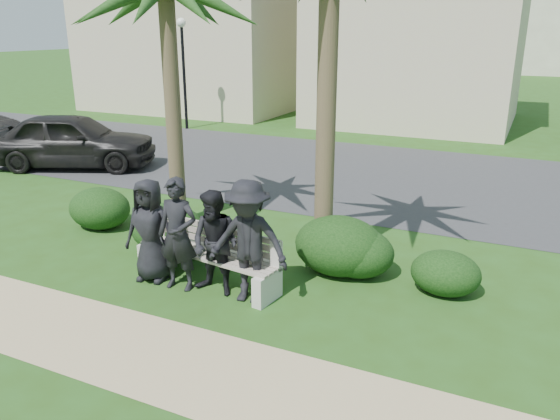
{
  "coord_description": "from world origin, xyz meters",
  "views": [
    {
      "loc": [
        3.89,
        -6.51,
        3.93
      ],
      "look_at": [
        0.37,
        1.0,
        1.15
      ],
      "focal_mm": 35.0,
      "sensor_mm": 36.0,
      "label": 1
    }
  ],
  "objects_px": {
    "car_a": "(73,140)",
    "street_lamp": "(183,54)",
    "man_b": "(178,235)",
    "park_bench": "(208,259)",
    "man_c": "(215,244)",
    "man_d": "(248,242)",
    "man_a": "(150,230)"
  },
  "relations": [
    {
      "from": "park_bench",
      "to": "car_a",
      "type": "distance_m",
      "value": 9.13
    },
    {
      "from": "car_a",
      "to": "man_c",
      "type": "bearing_deg",
      "value": -145.96
    },
    {
      "from": "man_c",
      "to": "man_a",
      "type": "bearing_deg",
      "value": -175.24
    },
    {
      "from": "man_a",
      "to": "park_bench",
      "type": "bearing_deg",
      "value": 10.19
    },
    {
      "from": "man_b",
      "to": "man_d",
      "type": "bearing_deg",
      "value": -1.81
    },
    {
      "from": "street_lamp",
      "to": "man_b",
      "type": "height_order",
      "value": "street_lamp"
    },
    {
      "from": "man_b",
      "to": "man_c",
      "type": "height_order",
      "value": "man_b"
    },
    {
      "from": "man_d",
      "to": "car_a",
      "type": "distance_m",
      "value": 10.03
    },
    {
      "from": "man_b",
      "to": "car_a",
      "type": "distance_m",
      "value": 9.09
    },
    {
      "from": "street_lamp",
      "to": "park_bench",
      "type": "xyz_separation_m",
      "value": [
        8.41,
        -11.7,
        -2.54
      ]
    },
    {
      "from": "man_d",
      "to": "street_lamp",
      "type": "bearing_deg",
      "value": 120.61
    },
    {
      "from": "street_lamp",
      "to": "man_d",
      "type": "height_order",
      "value": "street_lamp"
    },
    {
      "from": "man_a",
      "to": "man_d",
      "type": "xyz_separation_m",
      "value": [
        1.78,
        0.01,
        0.1
      ]
    },
    {
      "from": "man_a",
      "to": "man_b",
      "type": "distance_m",
      "value": 0.6
    },
    {
      "from": "man_c",
      "to": "man_d",
      "type": "xyz_separation_m",
      "value": [
        0.57,
        0.01,
        0.12
      ]
    },
    {
      "from": "man_a",
      "to": "man_c",
      "type": "xyz_separation_m",
      "value": [
        1.21,
        0.01,
        -0.02
      ]
    },
    {
      "from": "park_bench",
      "to": "car_a",
      "type": "xyz_separation_m",
      "value": [
        -7.7,
        4.88,
        0.4
      ]
    },
    {
      "from": "man_a",
      "to": "man_d",
      "type": "height_order",
      "value": "man_d"
    },
    {
      "from": "street_lamp",
      "to": "man_b",
      "type": "relative_size",
      "value": 2.38
    },
    {
      "from": "man_a",
      "to": "man_c",
      "type": "relative_size",
      "value": 1.03
    },
    {
      "from": "park_bench",
      "to": "man_a",
      "type": "relative_size",
      "value": 1.55
    },
    {
      "from": "car_a",
      "to": "street_lamp",
      "type": "bearing_deg",
      "value": -17.35
    },
    {
      "from": "man_a",
      "to": "man_d",
      "type": "relative_size",
      "value": 0.9
    },
    {
      "from": "street_lamp",
      "to": "man_a",
      "type": "relative_size",
      "value": 2.53
    },
    {
      "from": "park_bench",
      "to": "street_lamp",
      "type": "bearing_deg",
      "value": 133.66
    },
    {
      "from": "man_c",
      "to": "man_d",
      "type": "distance_m",
      "value": 0.58
    },
    {
      "from": "man_a",
      "to": "man_b",
      "type": "height_order",
      "value": "man_b"
    },
    {
      "from": "man_b",
      "to": "man_c",
      "type": "distance_m",
      "value": 0.63
    },
    {
      "from": "man_c",
      "to": "man_b",
      "type": "bearing_deg",
      "value": -167.61
    },
    {
      "from": "man_d",
      "to": "car_a",
      "type": "bearing_deg",
      "value": 141.82
    },
    {
      "from": "park_bench",
      "to": "car_a",
      "type": "height_order",
      "value": "car_a"
    },
    {
      "from": "street_lamp",
      "to": "park_bench",
      "type": "height_order",
      "value": "street_lamp"
    }
  ]
}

